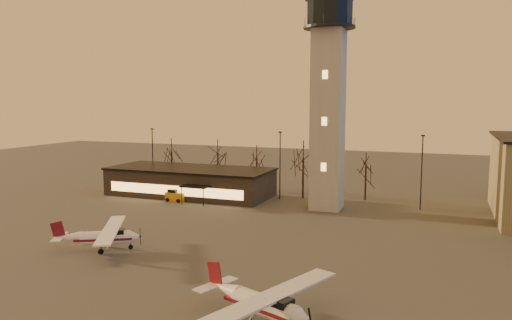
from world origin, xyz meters
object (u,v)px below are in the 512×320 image
Objects in this scene: terminal at (190,181)px; cessna_front at (268,310)px; control_tower at (328,88)px; cessna_rear at (107,240)px; service_cart at (176,197)px.

terminal is 46.75m from cessna_front.
cessna_rear is at bearing -121.06° from control_tower.
cessna_rear is (6.12, -28.34, -1.09)m from terminal.
cessna_front is (4.55, -36.49, -15.17)m from control_tower.
cessna_rear is at bearing -77.82° from terminal.
cessna_rear is (-15.88, -26.36, -15.26)m from control_tower.
cessna_front is at bearing -55.40° from terminal.
cessna_front reaches higher than cessna_rear.
cessna_front is at bearing -82.89° from control_tower.
control_tower is 3.08× the size of cessna_rear.
service_cart is (0.24, -4.98, -1.47)m from terminal.
cessna_rear is 3.58× the size of service_cart.
control_tower is at bearing -5.15° from terminal.
control_tower reaches higher than service_cart.
service_cart is (-26.30, 33.50, -0.47)m from cessna_front.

